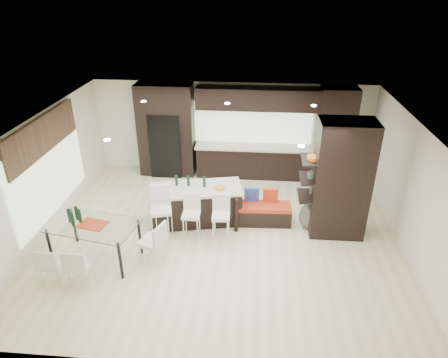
# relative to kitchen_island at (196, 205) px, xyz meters

# --- Properties ---
(ground) EXTENTS (8.00, 8.00, 0.00)m
(ground) POSITION_rel_kitchen_island_xyz_m (0.66, -0.57, -0.45)
(ground) COLOR beige
(ground) RESTS_ON ground
(back_wall) EXTENTS (8.00, 0.02, 2.70)m
(back_wall) POSITION_rel_kitchen_island_xyz_m (0.66, 2.93, 0.90)
(back_wall) COLOR white
(back_wall) RESTS_ON ground
(left_wall) EXTENTS (0.02, 7.00, 2.70)m
(left_wall) POSITION_rel_kitchen_island_xyz_m (-3.34, -0.57, 0.90)
(left_wall) COLOR white
(left_wall) RESTS_ON ground
(right_wall) EXTENTS (0.02, 7.00, 2.70)m
(right_wall) POSITION_rel_kitchen_island_xyz_m (4.66, -0.57, 0.90)
(right_wall) COLOR white
(right_wall) RESTS_ON ground
(ceiling) EXTENTS (8.00, 7.00, 0.02)m
(ceiling) POSITION_rel_kitchen_island_xyz_m (0.66, -0.57, 2.25)
(ceiling) COLOR white
(ceiling) RESTS_ON ground
(window_left) EXTENTS (0.04, 3.20, 1.90)m
(window_left) POSITION_rel_kitchen_island_xyz_m (-3.30, -0.37, 0.90)
(window_left) COLOR #B2D199
(window_left) RESTS_ON left_wall
(window_back) EXTENTS (3.40, 0.04, 1.20)m
(window_back) POSITION_rel_kitchen_island_xyz_m (1.26, 2.89, 1.10)
(window_back) COLOR #B2D199
(window_back) RESTS_ON back_wall
(stone_accent) EXTENTS (0.08, 3.00, 0.80)m
(stone_accent) POSITION_rel_kitchen_island_xyz_m (-3.27, -0.37, 1.80)
(stone_accent) COLOR brown
(stone_accent) RESTS_ON left_wall
(ceiling_spots) EXTENTS (4.00, 3.00, 0.02)m
(ceiling_spots) POSITION_rel_kitchen_island_xyz_m (0.66, -0.32, 2.23)
(ceiling_spots) COLOR white
(ceiling_spots) RESTS_ON ceiling
(back_cabinetry) EXTENTS (6.80, 0.68, 2.70)m
(back_cabinetry) POSITION_rel_kitchen_island_xyz_m (1.16, 2.60, 0.90)
(back_cabinetry) COLOR black
(back_cabinetry) RESTS_ON ground
(refrigerator) EXTENTS (0.90, 0.68, 1.90)m
(refrigerator) POSITION_rel_kitchen_island_xyz_m (-1.24, 2.55, 0.50)
(refrigerator) COLOR black
(refrigerator) RESTS_ON ground
(partition_column) EXTENTS (1.20, 0.80, 2.70)m
(partition_column) POSITION_rel_kitchen_island_xyz_m (3.26, -0.17, 0.90)
(partition_column) COLOR black
(partition_column) RESTS_ON ground
(kitchen_island) EXTENTS (2.30, 1.35, 0.90)m
(kitchen_island) POSITION_rel_kitchen_island_xyz_m (0.00, 0.00, 0.00)
(kitchen_island) COLOR black
(kitchen_island) RESTS_ON ground
(stool_left) EXTENTS (0.55, 0.55, 1.02)m
(stool_left) POSITION_rel_kitchen_island_xyz_m (-0.66, -0.79, 0.06)
(stool_left) COLOR silver
(stool_left) RESTS_ON ground
(stool_mid) EXTENTS (0.39, 0.39, 0.87)m
(stool_mid) POSITION_rel_kitchen_island_xyz_m (0.00, -0.76, -0.01)
(stool_mid) COLOR silver
(stool_mid) RESTS_ON ground
(stool_right) EXTENTS (0.41, 0.41, 0.88)m
(stool_right) POSITION_rel_kitchen_island_xyz_m (0.66, -0.76, -0.01)
(stool_right) COLOR silver
(stool_right) RESTS_ON ground
(bench) EXTENTS (1.32, 0.56, 0.50)m
(bench) POSITION_rel_kitchen_island_xyz_m (1.61, 0.04, -0.20)
(bench) COLOR black
(bench) RESTS_ON ground
(floor_vase) EXTENTS (0.51, 0.51, 1.28)m
(floor_vase) POSITION_rel_kitchen_island_xyz_m (2.68, -0.08, 0.19)
(floor_vase) COLOR #435039
(floor_vase) RESTS_ON ground
(dining_table) EXTENTS (1.92, 1.31, 0.85)m
(dining_table) POSITION_rel_kitchen_island_xyz_m (-1.87, -1.64, -0.03)
(dining_table) COLOR white
(dining_table) RESTS_ON ground
(chair_near) EXTENTS (0.44, 0.44, 0.80)m
(chair_near) POSITION_rel_kitchen_island_xyz_m (-1.87, -2.43, -0.05)
(chair_near) COLOR silver
(chair_near) RESTS_ON ground
(chair_far) EXTENTS (0.44, 0.44, 0.80)m
(chair_far) POSITION_rel_kitchen_island_xyz_m (-2.42, -2.43, -0.05)
(chair_far) COLOR silver
(chair_far) RESTS_ON ground
(chair_end) EXTENTS (0.60, 0.60, 0.87)m
(chair_end) POSITION_rel_kitchen_island_xyz_m (-0.67, -1.64, -0.01)
(chair_end) COLOR silver
(chair_end) RESTS_ON ground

